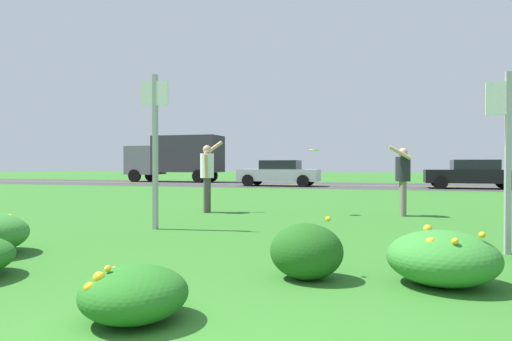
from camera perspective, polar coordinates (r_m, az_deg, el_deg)
name	(u,v)px	position (r m, az deg, el deg)	size (l,w,h in m)	color
ground_plane	(352,204)	(14.07, 12.11, -4.16)	(120.00, 120.00, 0.00)	#2D6B23
highway_strip	(370,186)	(26.59, 14.26, -1.87)	(120.00, 8.53, 0.01)	#38383A
highway_center_stripe	(370,185)	(26.59, 14.26, -1.86)	(120.00, 0.16, 0.00)	yellow
daylily_clump_mid_center	(443,258)	(4.88, 22.62, -10.20)	(1.08, 1.02, 0.56)	#337F2D
daylily_clump_front_center	(134,293)	(3.65, -15.23, -14.84)	(0.82, 0.83, 0.45)	#23661E
daylily_clump_mid_left	(306,251)	(4.76, 6.42, -10.17)	(0.76, 0.67, 0.64)	#1E5619
sign_post_near_path	(155,136)	(8.51, -12.71, 4.28)	(0.56, 0.10, 2.86)	#93969B
sign_post_by_roadside	(508,143)	(6.84, 29.39, 3.01)	(0.56, 0.10, 2.43)	#93969B
person_thrower_white_shirt	(207,172)	(11.29, -6.22, -0.18)	(0.53, 0.53, 1.81)	silver
person_catcher_dark_shirt	(403,175)	(10.99, 18.14, -0.58)	(0.52, 0.53, 1.65)	#232328
frisbee_white	(314,150)	(10.81, 7.44, 2.58)	(0.25, 0.25, 0.05)	white
car_black_center_left	(473,174)	(24.95, 25.83, -0.40)	(4.50, 2.00, 1.45)	black
car_silver_center_right	(279,173)	(25.35, 2.97, -0.31)	(4.50, 2.00, 1.45)	#B7BABF
box_truck_gray	(176,156)	(31.88, -10.08, 1.80)	(6.70, 2.46, 3.20)	slate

